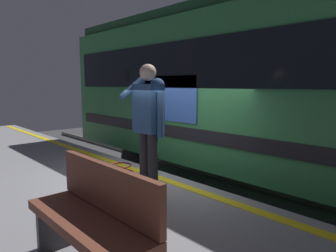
# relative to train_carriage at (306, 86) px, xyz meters

# --- Properties ---
(ground_plane) EXTENTS (26.21, 26.21, 0.00)m
(ground_plane) POSITION_rel_train_carriage_xyz_m (1.37, 2.28, -2.54)
(ground_plane) COLOR #3D3D3F
(platform) EXTENTS (17.47, 4.07, 1.02)m
(platform) POSITION_rel_train_carriage_xyz_m (1.37, 4.32, -2.03)
(platform) COLOR gray
(platform) RESTS_ON ground
(safety_line) EXTENTS (17.12, 0.16, 0.01)m
(safety_line) POSITION_rel_train_carriage_xyz_m (1.37, 2.58, -1.52)
(safety_line) COLOR yellow
(safety_line) RESTS_ON platform
(track_rail_near) EXTENTS (22.72, 0.08, 0.16)m
(track_rail_near) POSITION_rel_train_carriage_xyz_m (1.37, 0.71, -2.46)
(track_rail_near) COLOR slate
(track_rail_near) RESTS_ON ground
(track_rail_far) EXTENTS (22.72, 0.08, 0.16)m
(track_rail_far) POSITION_rel_train_carriage_xyz_m (1.37, -0.72, -2.46)
(track_rail_far) COLOR slate
(track_rail_far) RESTS_ON ground
(train_carriage) EXTENTS (11.97, 3.12, 4.00)m
(train_carriage) POSITION_rel_train_carriage_xyz_m (0.00, 0.00, 0.00)
(train_carriage) COLOR #2D723F
(train_carriage) RESTS_ON ground
(passenger) EXTENTS (0.57, 0.55, 1.82)m
(passenger) POSITION_rel_train_carriage_xyz_m (0.61, 3.27, -0.44)
(passenger) COLOR #262628
(passenger) RESTS_ON platform
(handbag) EXTENTS (0.35, 0.32, 0.41)m
(handbag) POSITION_rel_train_carriage_xyz_m (1.06, 3.44, -1.33)
(handbag) COLOR maroon
(handbag) RESTS_ON platform
(bench) EXTENTS (1.44, 0.44, 0.90)m
(bench) POSITION_rel_train_carriage_xyz_m (-0.41, 4.68, -1.03)
(bench) COLOR brown
(bench) RESTS_ON platform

